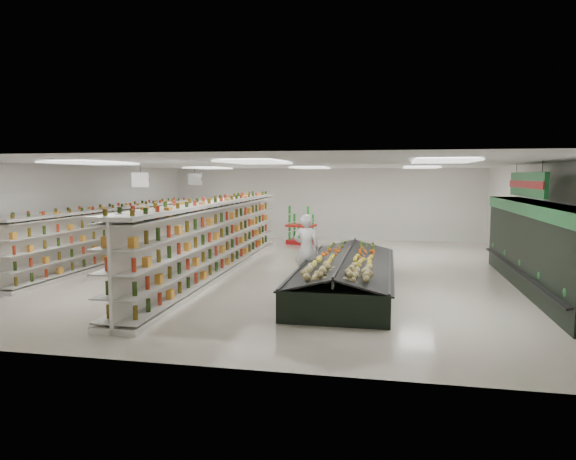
% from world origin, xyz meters
% --- Properties ---
extents(floor, '(16.00, 16.00, 0.00)m').
position_xyz_m(floor, '(0.00, 0.00, 0.00)').
color(floor, beige).
rests_on(floor, ground).
extents(ceiling, '(14.00, 16.00, 0.02)m').
position_xyz_m(ceiling, '(0.00, 0.00, 3.20)').
color(ceiling, white).
rests_on(ceiling, wall_back).
extents(wall_back, '(14.00, 0.02, 3.20)m').
position_xyz_m(wall_back, '(0.00, 8.00, 1.60)').
color(wall_back, white).
rests_on(wall_back, floor).
extents(wall_front, '(14.00, 0.02, 3.20)m').
position_xyz_m(wall_front, '(0.00, -8.00, 1.60)').
color(wall_front, white).
rests_on(wall_front, floor).
extents(wall_left, '(0.02, 16.00, 3.20)m').
position_xyz_m(wall_left, '(-7.00, 0.00, 1.60)').
color(wall_left, white).
rests_on(wall_left, floor).
extents(wall_right, '(0.02, 16.00, 3.20)m').
position_xyz_m(wall_right, '(7.00, 0.00, 1.60)').
color(wall_right, white).
rests_on(wall_right, floor).
extents(produce_wall_case, '(0.93, 8.00, 2.20)m').
position_xyz_m(produce_wall_case, '(6.53, -1.50, 1.24)').
color(produce_wall_case, black).
rests_on(produce_wall_case, floor).
extents(aisle_sign_near, '(0.52, 0.06, 0.75)m').
position_xyz_m(aisle_sign_near, '(-3.80, -2.00, 2.75)').
color(aisle_sign_near, white).
rests_on(aisle_sign_near, ceiling).
extents(aisle_sign_far, '(0.52, 0.06, 0.75)m').
position_xyz_m(aisle_sign_far, '(-3.80, 2.00, 2.75)').
color(aisle_sign_far, white).
rests_on(aisle_sign_far, ceiling).
extents(hortifruti_banner, '(0.12, 3.20, 0.95)m').
position_xyz_m(hortifruti_banner, '(6.25, -1.50, 2.65)').
color(hortifruti_banner, '#1C692F').
rests_on(hortifruti_banner, ceiling).
extents(gondola_left, '(1.11, 10.58, 1.83)m').
position_xyz_m(gondola_left, '(-6.10, 0.68, 0.84)').
color(gondola_left, silver).
rests_on(gondola_left, floor).
extents(gondola_center, '(1.26, 12.32, 2.13)m').
position_xyz_m(gondola_center, '(-2.08, -0.78, 0.98)').
color(gondola_center, silver).
rests_on(gondola_center, floor).
extents(produce_island, '(2.31, 6.38, 0.95)m').
position_xyz_m(produce_island, '(1.90, -2.41, 0.43)').
color(produce_island, black).
rests_on(produce_island, floor).
extents(soda_endcap, '(1.28, 1.00, 1.47)m').
position_xyz_m(soda_endcap, '(-0.72, 6.12, 0.71)').
color(soda_endcap, '#A91316').
rests_on(soda_endcap, floor).
extents(shopper_main, '(0.71, 0.49, 1.87)m').
position_xyz_m(shopper_main, '(0.80, -1.87, 0.93)').
color(shopper_main, white).
rests_on(shopper_main, floor).
extents(shopper_background, '(0.52, 0.80, 1.60)m').
position_xyz_m(shopper_background, '(-2.96, 3.52, 0.80)').
color(shopper_background, tan).
rests_on(shopper_background, floor).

